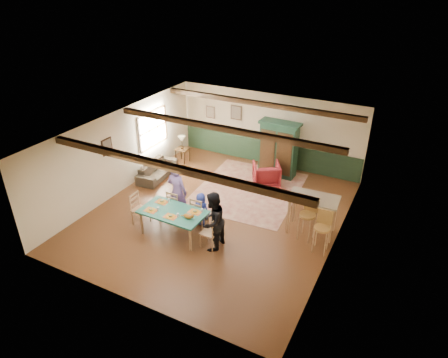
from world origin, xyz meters
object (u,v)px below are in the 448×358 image
at_px(bar_stool_left, 307,220).
at_px(bar_stool_right, 322,233).
at_px(dining_chair_end_left, 140,209).
at_px(sofa, 157,170).
at_px(dining_chair_far_left, 176,204).
at_px(person_woman, 213,222).
at_px(table_lamp, 182,142).
at_px(counter_table, 312,215).
at_px(cat, 188,216).
at_px(armchair, 266,174).
at_px(armoire, 279,149).
at_px(person_child, 201,209).
at_px(person_man, 177,191).
at_px(end_table, 183,155).
at_px(dining_table, 174,223).
at_px(dining_chair_end_right, 210,232).
at_px(dining_chair_far_right, 200,211).

distance_m(bar_stool_left, bar_stool_right, 0.62).
xyz_separation_m(dining_chair_end_left, bar_stool_left, (4.45, 1.47, 0.14)).
bearing_deg(bar_stool_right, sofa, 165.66).
xyz_separation_m(dining_chair_far_left, person_woman, (1.63, -0.75, 0.35)).
bearing_deg(bar_stool_right, table_lamp, 153.55).
bearing_deg(bar_stool_left, sofa, 176.36).
relative_size(person_woman, counter_table, 1.23).
bearing_deg(person_woman, counter_table, 133.32).
xyz_separation_m(cat, armchair, (0.64, 3.94, -0.44)).
xyz_separation_m(armoire, armchair, (-0.06, -0.89, -0.59)).
distance_m(dining_chair_far_left, armoire, 4.35).
bearing_deg(armoire, person_child, -99.53).
distance_m(person_man, end_table, 3.83).
bearing_deg(cat, person_woman, 8.13).
distance_m(person_man, sofa, 2.82).
distance_m(dining_table, cat, 0.73).
distance_m(dining_chair_end_left, bar_stool_right, 5.07).
bearing_deg(cat, person_child, 99.46).
xyz_separation_m(armchair, bar_stool_right, (2.61, -2.71, 0.18)).
relative_size(dining_chair_end_right, end_table, 1.72).
height_order(armchair, counter_table, counter_table).
xyz_separation_m(dining_table, counter_table, (3.33, 1.87, 0.18)).
bearing_deg(counter_table, table_lamp, 158.83).
xyz_separation_m(dining_chair_far_right, bar_stool_right, (3.39, 0.41, 0.11)).
relative_size(dining_chair_far_left, dining_chair_end_right, 1.00).
relative_size(dining_chair_far_left, counter_table, 0.71).
bearing_deg(sofa, armchair, -77.76).
height_order(sofa, bar_stool_right, bar_stool_right).
height_order(armchair, sofa, armchair).
bearing_deg(end_table, dining_chair_far_left, -59.92).
bearing_deg(cat, table_lamp, 125.55).
bearing_deg(armchair, bar_stool_right, 103.75).
distance_m(dining_chair_far_right, dining_chair_end_left, 1.71).
bearing_deg(dining_table, dining_chair_far_left, 117.98).
distance_m(dining_table, armchair, 4.02).
bearing_deg(table_lamp, sofa, -95.49).
distance_m(person_man, counter_table, 3.88).
xyz_separation_m(dining_chair_end_right, cat, (-0.60, -0.09, 0.36)).
xyz_separation_m(armchair, table_lamp, (-3.51, 0.22, 0.40)).
bearing_deg(end_table, armoire, 10.57).
bearing_deg(bar_stool_right, armchair, 133.11).
height_order(dining_chair_far_right, person_child, person_child).
bearing_deg(bar_stool_left, dining_chair_far_right, -157.34).
xyz_separation_m(dining_chair_far_left, end_table, (-1.93, 3.33, -0.20)).
bearing_deg(end_table, person_man, -59.29).
bearing_deg(dining_chair_end_right, dining_chair_far_right, -133.83).
height_order(dining_chair_far_left, person_man, person_man).
bearing_deg(sofa, armoire, -66.59).
bearing_deg(dining_chair_end_right, counter_table, 131.96).
relative_size(person_woman, bar_stool_left, 1.34).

